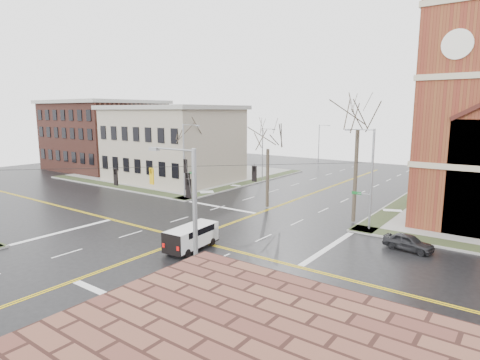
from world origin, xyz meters
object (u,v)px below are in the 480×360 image
Objects in this scene: streetlight_north_b at (319,144)px; cargo_van at (193,235)px; signal_pole_se at (193,245)px; tree_nw_far at (186,137)px; signal_pole_ne at (370,176)px; signal_pole_nw at (185,159)px; streetlight_north_a at (263,152)px; parked_car_a at (408,242)px; tree_ne at (358,123)px; tree_nw_near at (268,145)px.

cargo_van is (12.64, -49.51, -3.39)m from streetlight_north_b.
tree_nw_far is at bearing 134.16° from signal_pole_se.
signal_pole_ne is 22.64m from signal_pole_nw.
streetlight_north_a is 1.00× the size of streetlight_north_b.
parked_car_a is (26.36, -39.90, -3.83)m from streetlight_north_b.
tree_ne reaches higher than tree_nw_far.
streetlight_north_b reaches higher than cargo_van.
tree_nw_near is (-2.54, 14.82, 5.94)m from cargo_van.
signal_pole_nw is 36.51m from streetlight_north_b.
parked_car_a is (27.03, -3.40, -4.31)m from signal_pole_nw.
signal_pole_nw is at bearing -175.62° from tree_ne.
tree_ne is (22.79, -0.82, 2.14)m from tree_nw_far.
signal_pole_ne is at bearing -8.69° from tree_nw_near.
tree_ne is (20.09, -34.91, 5.11)m from streetlight_north_b.
cargo_van is 22.66m from tree_nw_far.
cargo_van is at bearing -80.27° from tree_nw_near.
tree_nw_near is at bearing 171.31° from signal_pole_ne.
signal_pole_nw is at bearing -91.05° from streetlight_north_b.
streetlight_north_b is 0.83× the size of tree_nw_near.
signal_pole_nw is at bearing 134.55° from signal_pole_se.
tree_nw_far is 0.77× the size of tree_ne.
streetlight_north_b is 47.97m from parked_car_a.
tree_nw_far is (-2.70, -34.09, 2.98)m from streetlight_north_b.
tree_ne is at bearing 59.82° from parked_car_a.
tree_nw_far is at bearing 130.13° from signal_pole_nw.
signal_pole_ne is at bearing -36.90° from streetlight_north_a.
streetlight_north_a is 0.78× the size of tree_nw_far.
signal_pole_nw is at bearing 91.17° from parked_car_a.
tree_ne is (-6.27, 4.99, 8.94)m from parked_car_a.
tree_nw_near is (-16.26, 5.22, 6.38)m from parked_car_a.
signal_pole_nw is 19.01m from cargo_van.
tree_nw_far is (-15.34, 15.42, 6.37)m from cargo_van.
streetlight_north_a is 2.13× the size of parked_car_a.
cargo_van is 18.46m from tree_ne.
signal_pole_nw is 1.00× the size of signal_pole_se.
signal_pole_se is 20.54m from parked_car_a.
tree_nw_near reaches higher than streetlight_north_b.
signal_pole_ne is 42.61m from streetlight_north_b.
cargo_van is 16.17m from tree_nw_near.
cargo_van is at bearing 133.33° from parked_car_a.
signal_pole_nw reaches higher than streetlight_north_b.
streetlight_north_a is at bearing 109.22° from cargo_van.
signal_pole_se is at bearing -60.91° from streetlight_north_a.
signal_pole_se is 63.43m from streetlight_north_b.
tree_ne reaches higher than tree_nw_near.
signal_pole_ne is at bearing 0.00° from signal_pole_nw.
signal_pole_se is 0.68× the size of tree_ne.
signal_pole_ne and signal_pole_nw have the same top height.
tree_nw_far is at bearing 177.34° from tree_nw_near.
streetlight_north_a is 18.00m from tree_nw_near.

